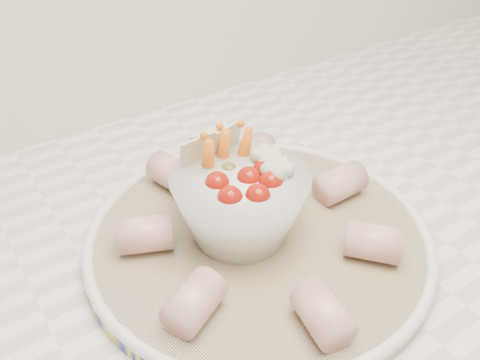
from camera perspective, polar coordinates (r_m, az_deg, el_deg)
serving_platter at (r=0.58m, az=1.99°, el=-6.18°), size 0.42×0.42×0.02m
veggie_bowl at (r=0.55m, az=0.06°, el=-2.27°), size 0.14×0.14×0.11m
cured_meat_rolls at (r=0.56m, az=1.91°, el=-4.48°), size 0.29×0.32×0.04m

